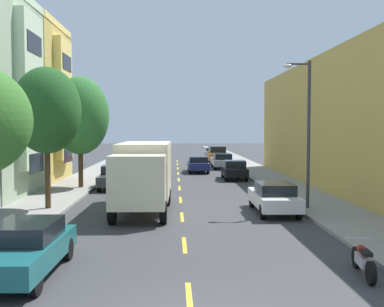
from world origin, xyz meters
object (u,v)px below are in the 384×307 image
parked_hatchback_black (234,170)px  parked_hatchback_charcoal (114,177)px  delivery_box_truck (144,172)px  parked_suv_forest (125,165)px  parked_wagon_sky (213,153)px  parked_sedan_white (274,197)px  parked_wagon_silver (222,160)px  street_tree_second (47,111)px  parked_motorcycle (363,261)px  parked_sedan_teal (24,248)px  street_lamp (306,123)px  moving_navy_sedan (198,164)px  parked_suv_orange (217,155)px  street_tree_third (80,116)px  parked_pickup_red (134,159)px

parked_hatchback_black → parked_hatchback_charcoal: (-8.60, -5.12, 0.00)m
delivery_box_truck → parked_suv_forest: bearing=99.4°
parked_wagon_sky → parked_sedan_white: 36.20m
delivery_box_truck → parked_wagon_silver: (6.12, 23.03, -1.06)m
street_tree_second → parked_wagon_silver: street_tree_second is taller
delivery_box_truck → parked_suv_forest: size_ratio=1.63×
street_tree_second → parked_motorcycle: 15.78m
delivery_box_truck → parked_hatchback_charcoal: bearing=107.2°
delivery_box_truck → parked_wagon_silver: bearing=75.1°
street_tree_second → parked_suv_forest: bearing=81.8°
parked_sedan_white → parked_sedan_teal: bearing=-134.3°
street_lamp → parked_sedan_teal: 14.51m
parked_suv_forest → moving_navy_sedan: parked_suv_forest is taller
street_tree_second → parked_wagon_sky: bearing=72.9°
street_tree_second → street_lamp: street_lamp is taller
parked_suv_orange → parked_suv_forest: bearing=-120.6°
parked_wagon_sky → parked_sedan_teal: (-8.83, -45.13, -0.05)m
street_tree_third → parked_sedan_white: size_ratio=1.58×
street_tree_third → parked_wagon_sky: (10.83, 27.31, -3.96)m
parked_wagon_sky → moving_navy_sedan: bearing=-99.3°
parked_sedan_white → parked_hatchback_black: parked_hatchback_black is taller
street_lamp → parked_wagon_sky: street_lamp is taller
delivery_box_truck → parked_hatchback_black: bearing=65.3°
street_tree_second → street_tree_third: bearing=90.0°
street_tree_third → parked_hatchback_charcoal: 4.52m
parked_wagon_sky → street_lamp: bearing=-87.5°
street_tree_third → street_lamp: size_ratio=1.02×
delivery_box_truck → parked_hatchback_charcoal: size_ratio=1.95×
parked_wagon_sky → parked_motorcycle: bearing=-89.6°
parked_sedan_white → parked_hatchback_charcoal: (-8.64, 9.04, 0.01)m
parked_sedan_teal → parked_pickup_red: bearing=89.9°
parked_hatchback_charcoal → parked_pickup_red: bearing=90.2°
parked_pickup_red → parked_wagon_sky: bearing=49.9°
parked_hatchback_black → parked_suv_forest: bearing=169.2°
parked_wagon_silver → parked_pickup_red: parked_pickup_red is taller
parked_pickup_red → parked_suv_orange: 10.03m
parked_wagon_sky → parked_sedan_teal: bearing=-101.1°
street_lamp → parked_wagon_sky: size_ratio=1.49×
parked_wagon_silver → parked_pickup_red: bearing=168.3°
parked_hatchback_charcoal → parked_motorcycle: 20.47m
parked_wagon_silver → street_tree_second: bearing=-115.0°
parked_suv_forest → parked_hatchback_charcoal: bearing=-90.4°
parked_pickup_red → street_lamp: bearing=-67.7°
street_tree_third → parked_motorcycle: size_ratio=3.49×
parked_hatchback_charcoal → moving_navy_sedan: bearing=61.1°
parked_hatchback_black → moving_navy_sedan: (-2.49, 5.97, -0.01)m
delivery_box_truck → street_lamp: bearing=-2.2°
parked_pickup_red → parked_wagon_silver: bearing=-11.7°
street_tree_third → parked_suv_orange: (10.86, 21.63, -3.78)m
parked_wagon_sky → parked_sedan_white: bearing=-90.2°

